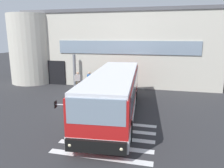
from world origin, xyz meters
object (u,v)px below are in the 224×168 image
at_px(entry_support_column, 75,71).
at_px(safety_bollard_yellow, 98,88).
at_px(passenger_at_curb_edge, 97,79).
at_px(bus_main_foreground, 114,94).
at_px(passenger_by_doorway, 90,80).
at_px(passenger_near_column, 78,80).

bearing_deg(entry_support_column, safety_bollard_yellow, -32.11).
bearing_deg(entry_support_column, passenger_at_curb_edge, -6.00).
distance_m(bus_main_foreground, passenger_by_doorway, 6.74).
height_order(entry_support_column, passenger_at_curb_edge, entry_support_column).
distance_m(passenger_near_column, passenger_by_doorway, 1.06).
distance_m(passenger_at_curb_edge, safety_bollard_yellow, 1.72).
bearing_deg(passenger_at_curb_edge, passenger_by_doorway, -133.17).
bearing_deg(entry_support_column, bus_main_foreground, -50.52).
xyz_separation_m(entry_support_column, passenger_near_column, (0.79, -1.15, -0.60)).
distance_m(entry_support_column, passenger_at_curb_edge, 2.42).
height_order(bus_main_foreground, passenger_at_curb_edge, bus_main_foreground).
xyz_separation_m(passenger_near_column, passenger_at_curb_edge, (1.54, 0.90, -0.03)).
xyz_separation_m(bus_main_foreground, passenger_near_column, (-4.58, 5.36, -0.37)).
relative_size(entry_support_column, passenger_by_doorway, 1.87).
bearing_deg(entry_support_column, passenger_near_column, -55.63).
bearing_deg(safety_bollard_yellow, passenger_at_curb_edge, 109.25).
bearing_deg(passenger_at_curb_edge, bus_main_foreground, -64.13).
bearing_deg(safety_bollard_yellow, passenger_by_doorway, 137.74).
distance_m(passenger_by_doorway, passenger_at_curb_edge, 0.79).
distance_m(bus_main_foreground, passenger_near_column, 7.06).
bearing_deg(passenger_near_column, bus_main_foreground, -49.51).
distance_m(passenger_near_column, passenger_at_curb_edge, 1.79).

